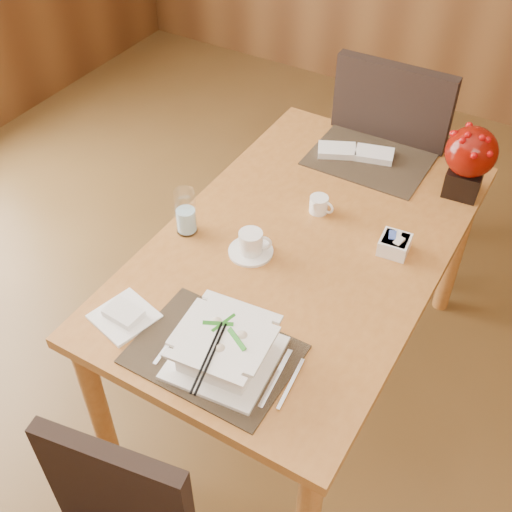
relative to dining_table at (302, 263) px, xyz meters
The scene contains 13 objects.
ground 0.89m from the dining_table, 90.00° to the right, with size 6.00×6.00×0.00m, color brown.
dining_table is the anchor object (origin of this frame).
placemat_near 0.56m from the dining_table, 90.00° to the right, with size 0.45×0.33×0.01m, color black.
placemat_far 0.56m from the dining_table, 90.00° to the left, with size 0.45×0.33×0.01m, color black.
soup_setting 0.57m from the dining_table, 86.01° to the right, with size 0.31×0.31×0.11m.
coffee_cup 0.23m from the dining_table, 133.24° to the right, with size 0.15×0.15×0.08m.
water_glass 0.44m from the dining_table, 157.73° to the right, with size 0.07×0.07×0.17m, color white.
creamer_jug 0.21m from the dining_table, 100.18° to the left, with size 0.08×0.08×0.06m, color white, non-canonical shape.
sugar_caddy 0.32m from the dining_table, 21.82° to the left, with size 0.09×0.09×0.06m, color white.
berry_decor 0.69m from the dining_table, 55.19° to the left, with size 0.18×0.18×0.27m.
napkins_far 0.56m from the dining_table, 94.91° to the left, with size 0.29×0.10×0.03m, color white, non-canonical shape.
bread_plate 0.65m from the dining_table, 118.04° to the right, with size 0.16×0.16×0.01m, color white.
far_chair 0.87m from the dining_table, 90.31° to the left, with size 0.51×0.51×1.07m.
Camera 1 is at (0.67, -0.85, 2.19)m, focal length 45.00 mm.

